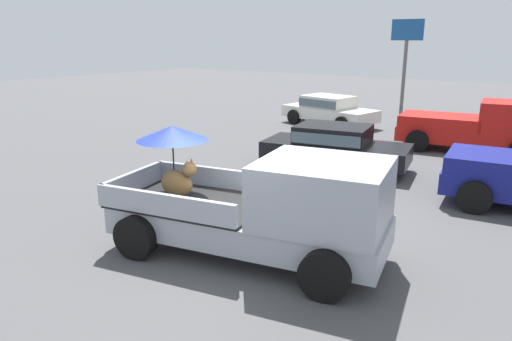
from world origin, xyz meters
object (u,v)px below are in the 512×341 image
Objects in this scene: pickup_truck_main at (267,206)px; parked_sedan_near at (335,145)px; pickup_truck_red at (477,127)px; motel_sign at (406,51)px; parked_sedan_far at (329,109)px.

pickup_truck_main is 1.17× the size of parked_sedan_near.
pickup_truck_main reaches higher than pickup_truck_red.
pickup_truck_red is 6.06m from motel_sign.
pickup_truck_main is 6.43m from parked_sedan_near.
parked_sedan_far is (-3.61, 6.59, 0.00)m from parked_sedan_near.
pickup_truck_red is at bearing 71.94° from pickup_truck_main.
parked_sedan_near is at bearing -83.21° from motel_sign.
pickup_truck_red is at bearing -4.03° from parked_sedan_far.
pickup_truck_main is 1.15× the size of motel_sign.
parked_sedan_far is 4.21m from motel_sign.
parked_sedan_near is 9.16m from motel_sign.
motel_sign reaches higher than parked_sedan_far.
parked_sedan_far is at bearing 101.06° from pickup_truck_main.
parked_sedan_near is 7.51m from parked_sedan_far.
motel_sign is at bearing 50.30° from parked_sedan_far.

